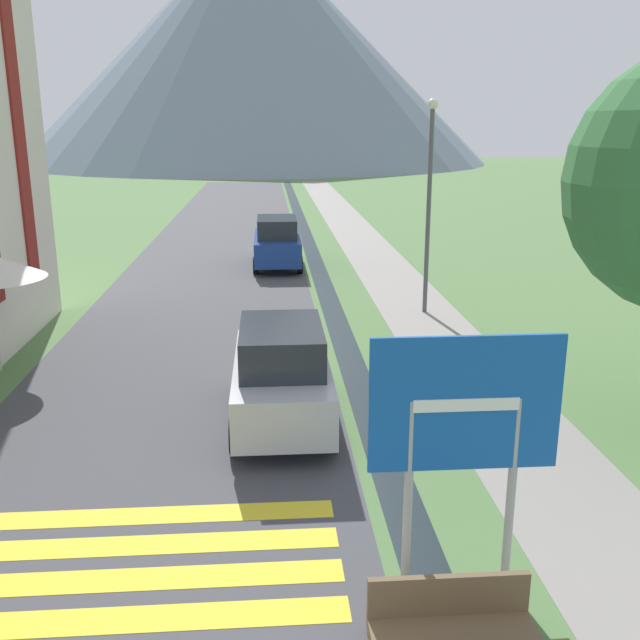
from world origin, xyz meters
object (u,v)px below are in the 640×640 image
object	(u,v)px
parked_car_far	(277,242)
streetlamp	(429,191)
road_sign	(464,426)
parked_car_near	(282,374)

from	to	relation	value
parked_car_far	streetlamp	distance (m)	8.16
road_sign	parked_car_far	size ratio (longest dim) A/B	0.75
parked_car_near	streetlamp	world-z (taller)	streetlamp
streetlamp	road_sign	bearing A→B (deg)	-100.71
road_sign	streetlamp	bearing A→B (deg)	79.29
road_sign	parked_car_near	xyz separation A→B (m)	(-1.86, 4.82, -1.11)
road_sign	parked_car_far	bearing A→B (deg)	95.21
parked_car_near	streetlamp	distance (m)	8.73
road_sign	parked_car_far	xyz separation A→B (m)	(-1.71, 18.79, -1.11)
parked_car_far	streetlamp	size ratio (longest dim) A/B	0.70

